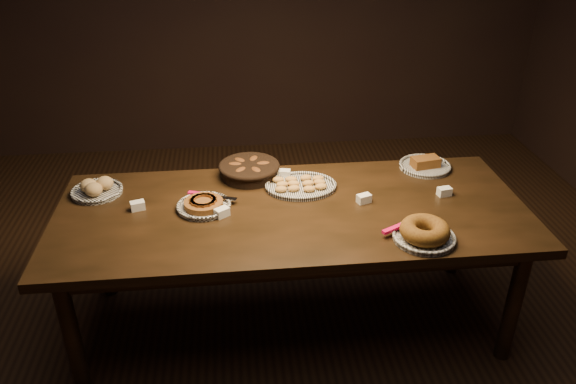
{
  "coord_description": "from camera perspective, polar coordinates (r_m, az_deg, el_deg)",
  "views": [
    {
      "loc": [
        -0.28,
        -2.45,
        2.2
      ],
      "look_at": [
        -0.02,
        0.05,
        0.82
      ],
      "focal_mm": 35.0,
      "sensor_mm": 36.0,
      "label": 1
    }
  ],
  "objects": [
    {
      "name": "bundt_cake_plate",
      "position": [
        2.67,
        13.67,
        -4.03
      ],
      "size": [
        0.34,
        0.32,
        0.09
      ],
      "rotation": [
        0.0,
        0.0,
        0.35
      ],
      "color": "black",
      "rests_on": "buffet_table"
    },
    {
      "name": "loaf_plate",
      "position": [
        3.35,
        13.75,
        2.68
      ],
      "size": [
        0.3,
        0.3,
        0.07
      ],
      "rotation": [
        0.0,
        0.0,
        0.18
      ],
      "color": "black",
      "rests_on": "buffet_table"
    },
    {
      "name": "bread_roll_plate",
      "position": [
        3.15,
        -18.89,
        0.32
      ],
      "size": [
        0.27,
        0.27,
        0.09
      ],
      "rotation": [
        0.0,
        0.0,
        -0.11
      ],
      "color": "white",
      "rests_on": "buffet_table"
    },
    {
      "name": "ground",
      "position": [
        3.3,
        0.4,
        -12.97
      ],
      "size": [
        5.0,
        5.0,
        0.0
      ],
      "primitive_type": "plane",
      "color": "black",
      "rests_on": "ground"
    },
    {
      "name": "buffet_table",
      "position": [
        2.9,
        0.44,
        -2.95
      ],
      "size": [
        2.4,
        1.0,
        0.75
      ],
      "color": "black",
      "rests_on": "ground"
    },
    {
      "name": "apple_tart_plate",
      "position": [
        2.88,
        -8.56,
        -1.28
      ],
      "size": [
        0.31,
        0.28,
        0.05
      ],
      "rotation": [
        0.0,
        0.0,
        0.27
      ],
      "color": "white",
      "rests_on": "buffet_table"
    },
    {
      "name": "croissant_basket",
      "position": [
        3.16,
        -3.97,
        2.37
      ],
      "size": [
        0.39,
        0.39,
        0.09
      ],
      "rotation": [
        0.0,
        0.0,
        -0.28
      ],
      "color": "black",
      "rests_on": "buffet_table"
    },
    {
      "name": "tent_cards",
      "position": [
        2.93,
        0.43,
        -0.38
      ],
      "size": [
        1.68,
        0.46,
        0.04
      ],
      "color": "white",
      "rests_on": "buffet_table"
    },
    {
      "name": "madeleine_platter",
      "position": [
        3.04,
        1.29,
        0.7
      ],
      "size": [
        0.38,
        0.31,
        0.04
      ],
      "rotation": [
        0.0,
        0.0,
        -0.15
      ],
      "color": "black",
      "rests_on": "buffet_table"
    }
  ]
}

